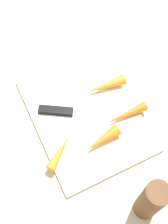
# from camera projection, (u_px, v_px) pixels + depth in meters

# --- Properties ---
(ground_plane) EXTENTS (1.40, 1.40, 0.00)m
(ground_plane) POSITION_uv_depth(u_px,v_px,m) (84.00, 114.00, 0.69)
(ground_plane) COLOR #C6B793
(cutting_board) EXTENTS (0.36, 0.26, 0.01)m
(cutting_board) POSITION_uv_depth(u_px,v_px,m) (84.00, 113.00, 0.68)
(cutting_board) COLOR white
(cutting_board) RESTS_ON ground_plane
(knife) EXTENTS (0.12, 0.18, 0.01)m
(knife) POSITION_uv_depth(u_px,v_px,m) (61.00, 111.00, 0.67)
(knife) COLOR #B7B7BC
(knife) RESTS_ON cutting_board
(carrot_longest) EXTENTS (0.03, 0.12, 0.02)m
(carrot_longest) POSITION_uv_depth(u_px,v_px,m) (125.00, 115.00, 0.66)
(carrot_longest) COLOR orange
(carrot_longest) RESTS_ON cutting_board
(carrot_shortest) EXTENTS (0.05, 0.10, 0.03)m
(carrot_shortest) POSITION_uv_depth(u_px,v_px,m) (101.00, 140.00, 0.62)
(carrot_shortest) COLOR orange
(carrot_shortest) RESTS_ON cutting_board
(carrot_long) EXTENTS (0.04, 0.12, 0.03)m
(carrot_long) POSITION_uv_depth(u_px,v_px,m) (105.00, 86.00, 0.70)
(carrot_long) COLOR orange
(carrot_long) RESTS_ON cutting_board
(carrot_short) EXTENTS (0.08, 0.09, 0.02)m
(carrot_short) POSITION_uv_depth(u_px,v_px,m) (60.00, 151.00, 0.61)
(carrot_short) COLOR orange
(carrot_short) RESTS_ON cutting_board
(pepper_grinder) EXTENTS (0.05, 0.05, 0.14)m
(pepper_grinder) POSITION_uv_depth(u_px,v_px,m) (151.00, 201.00, 0.50)
(pepper_grinder) COLOR brown
(pepper_grinder) RESTS_ON ground_plane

